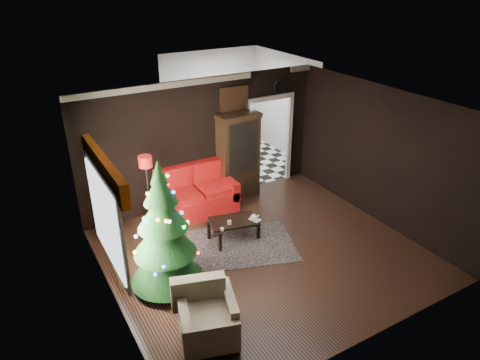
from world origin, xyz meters
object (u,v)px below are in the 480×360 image
loveseat (197,191)px  coffee_table (234,229)px  kitchen_table (233,155)px  christmas_tree (164,232)px  floor_lamp (149,195)px  armchair (208,314)px  wall_clock (280,87)px  teapot (254,218)px  curio_cabinet (238,158)px

loveseat → coffee_table: loveseat is taller
kitchen_table → christmas_tree: bearing=-132.0°
floor_lamp → christmas_tree: (-0.35, -1.74, 0.22)m
loveseat → kitchen_table: (1.80, 1.65, -0.12)m
armchair → kitchen_table: size_ratio=1.12×
floor_lamp → coffee_table: size_ratio=1.79×
christmas_tree → wall_clock: (3.84, 2.40, 1.33)m
loveseat → armchair: 3.69m
loveseat → wall_clock: 3.04m
coffee_table → kitchen_table: size_ratio=1.22×
teapot → kitchen_table: (1.33, 3.20, -0.12)m
curio_cabinet → kitchen_table: 1.67m
christmas_tree → coffee_table: bearing=22.3°
loveseat → wall_clock: (2.35, 0.40, 1.88)m
wall_clock → kitchen_table: wall_clock is taller
loveseat → floor_lamp: (-1.14, -0.26, 0.33)m
armchair → teapot: (1.90, 1.85, 0.04)m
loveseat → teapot: bearing=-73.0°
loveseat → christmas_tree: christmas_tree is taller
armchair → curio_cabinet: bearing=71.8°
armchair → wall_clock: 5.69m
coffee_table → floor_lamp: bearing=140.5°
christmas_tree → curio_cabinet: bearing=40.1°
floor_lamp → kitchen_table: (2.94, 1.91, -0.46)m
loveseat → wall_clock: size_ratio=5.31×
curio_cabinet → christmas_tree: (-2.64, -2.22, 0.10)m
curio_cabinet → coffee_table: size_ratio=2.08×
floor_lamp → teapot: size_ratio=10.49×
floor_lamp → loveseat: bearing=12.9°
coffee_table → teapot: (0.32, -0.22, 0.28)m
floor_lamp → coffee_table: 1.78m
loveseat → teapot: loveseat is taller
wall_clock → floor_lamp: bearing=-169.3°
coffee_table → teapot: teapot is taller
armchair → wall_clock: bearing=62.4°
curio_cabinet → floor_lamp: 2.34m
floor_lamp → kitchen_table: floor_lamp is taller
floor_lamp → wall_clock: 3.88m
curio_cabinet → coffee_table: bearing=-122.8°
floor_lamp → kitchen_table: bearing=33.0°
wall_clock → coffee_table: bearing=-141.8°
curio_cabinet → armchair: size_ratio=2.26×
wall_clock → teapot: bearing=-133.9°
christmas_tree → armchair: (0.06, -1.40, -0.59)m
curio_cabinet → kitchen_table: curio_cabinet is taller
wall_clock → kitchen_table: size_ratio=0.43×
curio_cabinet → christmas_tree: 3.45m
armchair → wall_clock: wall_clock is taller
christmas_tree → teapot: (1.96, 0.45, -0.55)m
curio_cabinet → coffee_table: curio_cabinet is taller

